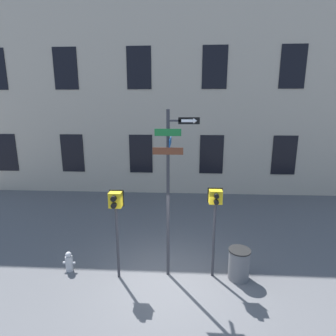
# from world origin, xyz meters

# --- Properties ---
(ground_plane) EXTENTS (60.00, 60.00, 0.00)m
(ground_plane) POSITION_xyz_m (0.00, 0.00, 0.00)
(ground_plane) COLOR #515154
(building_facade) EXTENTS (24.00, 0.64, 13.90)m
(building_facade) POSITION_xyz_m (0.00, 8.38, 6.95)
(building_facade) COLOR tan
(building_facade) RESTS_ON ground_plane
(street_sign_pole) EXTENTS (1.24, 0.93, 4.83)m
(street_sign_pole) POSITION_xyz_m (0.04, 0.37, 2.90)
(street_sign_pole) COLOR #2D2D33
(street_sign_pole) RESTS_ON ground_plane
(pedestrian_signal_left) EXTENTS (0.41, 0.40, 2.64)m
(pedestrian_signal_left) POSITION_xyz_m (-1.45, 0.17, 2.10)
(pedestrian_signal_left) COLOR #2D2D33
(pedestrian_signal_left) RESTS_ON ground_plane
(pedestrian_signal_right) EXTENTS (0.42, 0.40, 2.68)m
(pedestrian_signal_right) POSITION_xyz_m (1.30, 0.38, 2.13)
(pedestrian_signal_right) COLOR #2D2D33
(pedestrian_signal_right) RESTS_ON ground_plane
(fire_hydrant) EXTENTS (0.37, 0.21, 0.63)m
(fire_hydrant) POSITION_xyz_m (-3.03, 0.38, 0.30)
(fire_hydrant) COLOR #A5A5A8
(fire_hydrant) RESTS_ON ground_plane
(trash_bin) EXTENTS (0.63, 0.63, 0.92)m
(trash_bin) POSITION_xyz_m (2.04, 0.30, 0.46)
(trash_bin) COLOR #59595B
(trash_bin) RESTS_ON ground_plane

